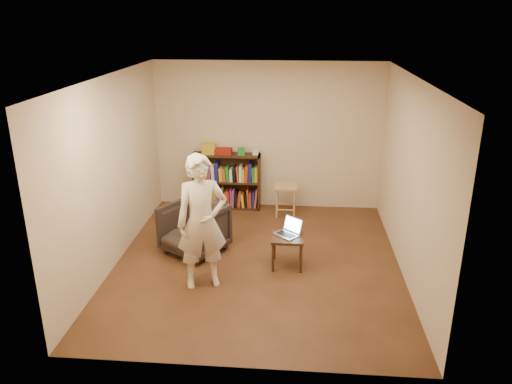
# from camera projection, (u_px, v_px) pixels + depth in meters

# --- Properties ---
(floor) EXTENTS (4.50, 4.50, 0.00)m
(floor) POSITION_uv_depth(u_px,v_px,m) (258.00, 262.00, 7.13)
(floor) COLOR #402514
(floor) RESTS_ON ground
(ceiling) EXTENTS (4.50, 4.50, 0.00)m
(ceiling) POSITION_uv_depth(u_px,v_px,m) (258.00, 77.00, 6.24)
(ceiling) COLOR silver
(ceiling) RESTS_ON wall_back
(wall_back) EXTENTS (4.00, 0.00, 4.00)m
(wall_back) POSITION_uv_depth(u_px,v_px,m) (268.00, 136.00, 8.79)
(wall_back) COLOR beige
(wall_back) RESTS_ON floor
(wall_left) EXTENTS (0.00, 4.50, 4.50)m
(wall_left) POSITION_uv_depth(u_px,v_px,m) (113.00, 172.00, 6.84)
(wall_left) COLOR beige
(wall_left) RESTS_ON floor
(wall_right) EXTENTS (0.00, 4.50, 4.50)m
(wall_right) POSITION_uv_depth(u_px,v_px,m) (410.00, 180.00, 6.53)
(wall_right) COLOR beige
(wall_right) RESTS_ON floor
(bookshelf) EXTENTS (1.20, 0.30, 1.00)m
(bookshelf) POSITION_uv_depth(u_px,v_px,m) (227.00, 184.00, 9.00)
(bookshelf) COLOR black
(bookshelf) RESTS_ON floor
(box_yellow) EXTENTS (0.23, 0.17, 0.19)m
(box_yellow) POSITION_uv_depth(u_px,v_px,m) (209.00, 149.00, 8.78)
(box_yellow) COLOR gold
(box_yellow) RESTS_ON bookshelf
(red_cloth) EXTENTS (0.30, 0.22, 0.10)m
(red_cloth) POSITION_uv_depth(u_px,v_px,m) (223.00, 151.00, 8.79)
(red_cloth) COLOR maroon
(red_cloth) RESTS_ON bookshelf
(box_green) EXTENTS (0.14, 0.14, 0.13)m
(box_green) POSITION_uv_depth(u_px,v_px,m) (241.00, 151.00, 8.73)
(box_green) COLOR #207B24
(box_green) RESTS_ON bookshelf
(box_white) EXTENTS (0.10, 0.10, 0.07)m
(box_white) POSITION_uv_depth(u_px,v_px,m) (256.00, 153.00, 8.75)
(box_white) COLOR silver
(box_white) RESTS_ON bookshelf
(stool) EXTENTS (0.38, 0.38, 0.55)m
(stool) POSITION_uv_depth(u_px,v_px,m) (286.00, 191.00, 8.63)
(stool) COLOR tan
(stool) RESTS_ON floor
(armchair) EXTENTS (1.10, 1.11, 0.74)m
(armchair) POSITION_uv_depth(u_px,v_px,m) (194.00, 229.00, 7.32)
(armchair) COLOR black
(armchair) RESTS_ON floor
(side_table) EXTENTS (0.44, 0.44, 0.45)m
(side_table) POSITION_uv_depth(u_px,v_px,m) (287.00, 241.00, 6.92)
(side_table) COLOR black
(side_table) RESTS_ON floor
(laptop) EXTENTS (0.43, 0.42, 0.23)m
(laptop) POSITION_uv_depth(u_px,v_px,m) (289.00, 231.00, 6.94)
(laptop) COLOR #B3B3B8
(laptop) RESTS_ON side_table
(person) EXTENTS (0.74, 0.61, 1.76)m
(person) POSITION_uv_depth(u_px,v_px,m) (202.00, 222.00, 6.27)
(person) COLOR beige
(person) RESTS_ON floor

